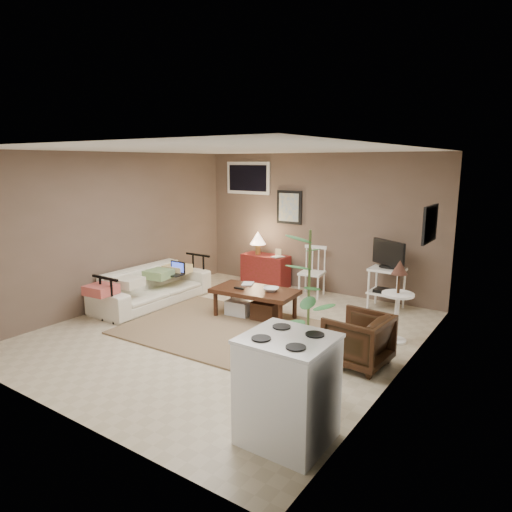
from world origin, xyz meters
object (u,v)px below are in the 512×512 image
Objects in this scene: sofa at (152,280)px; tv_stand at (387,273)px; spindle_chair at (312,273)px; red_console at (265,267)px; potted_plant at (308,310)px; stove at (287,389)px; coffee_table at (254,301)px; armchair at (358,337)px; side_table at (398,292)px.

sofa is 3.69m from tv_stand.
red_console is at bearing 174.62° from spindle_chair.
sofa is 3.71m from potted_plant.
spindle_chair is 4.18m from stove.
coffee_table is 0.76× the size of potted_plant.
red_console is 1.54× the size of armchair.
armchair is at bearing 82.20° from potted_plant.
sofa is at bearing -149.90° from tv_stand.
tv_stand reaches higher than sofa.
armchair is at bearing -99.20° from side_table.
red_console reaches higher than armchair.
tv_stand is (1.44, 1.51, 0.31)m from coffee_table.
tv_stand is (2.30, -0.09, 0.23)m from red_console.
tv_stand is 3.85m from stove.
armchair is at bearing -18.82° from coffee_table.
potted_plant reaches higher than side_table.
coffee_table is at bearing 129.52° from stove.
tv_stand is at bearing -2.16° from red_console.
spindle_chair is 0.79× the size of tv_stand.
coffee_table is at bearing -61.80° from red_console.
red_console reaches higher than stove.
coffee_table is 3.00m from stove.
sofa is 2.35× the size of spindle_chair.
red_console is 1.10× the size of stove.
potted_plant is at bearing -98.47° from side_table.
armchair is (1.68, -2.13, -0.07)m from spindle_chair.
tv_stand is at bearing 94.91° from potted_plant.
side_table is 0.64× the size of potted_plant.
armchair is (1.84, -0.63, 0.07)m from coffee_table.
potted_plant is (-0.28, -1.88, 0.23)m from side_table.
red_console is 1.18× the size of spindle_chair.
tv_stand is 1.35m from side_table.
coffee_table is at bearing -96.40° from spindle_chair.
sofa is at bearing -168.87° from coffee_table.
red_console is at bearing -124.70° from armchair.
armchair reaches higher than coffee_table.
potted_plant is (0.27, -3.11, 0.32)m from tv_stand.
tv_stand is at bearing 113.91° from side_table.
sofa is 1.99× the size of red_console.
red_console is at bearing 177.84° from tv_stand.
coffee_table is at bearing -172.14° from side_table.
potted_plant is (3.46, -1.26, 0.50)m from sofa.
side_table is at bearing 88.10° from stove.
coffee_table is 2.43m from potted_plant.
spindle_chair is at bearing -179.57° from tv_stand.
sofa is 2.66m from spindle_chair.
tv_stand is at bearing 0.43° from spindle_chair.
red_console is 4.78m from stove.
coffee_table is 1.51m from spindle_chair.
side_table is at bearing 81.53° from potted_plant.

